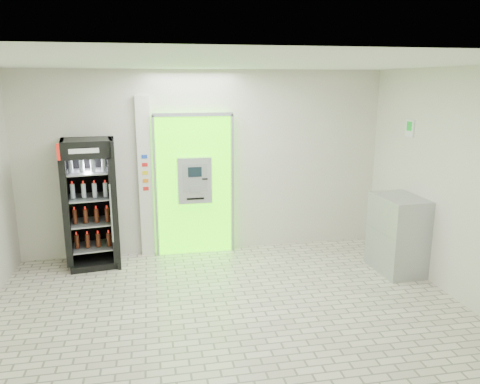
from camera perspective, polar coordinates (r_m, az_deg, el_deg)
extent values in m
plane|color=beige|center=(5.87, -0.99, -15.26)|extent=(6.00, 6.00, 0.00)
plane|color=silver|center=(7.74, -4.24, 3.56)|extent=(6.00, 0.00, 6.00)
plane|color=silver|center=(3.02, 7.34, -12.43)|extent=(6.00, 0.00, 6.00)
plane|color=silver|center=(6.52, 25.88, 0.40)|extent=(0.00, 5.00, 5.00)
plane|color=white|center=(5.16, -1.12, 15.46)|extent=(6.00, 6.00, 0.00)
cube|color=#3FEF00|center=(7.72, -5.61, 0.86)|extent=(1.20, 0.12, 2.30)
cube|color=gray|center=(7.49, -5.76, 9.37)|extent=(1.28, 0.04, 0.06)
cube|color=gray|center=(7.62, -10.28, 0.54)|extent=(0.04, 0.04, 2.30)
cube|color=gray|center=(7.73, -0.91, 0.94)|extent=(0.04, 0.04, 2.30)
cube|color=black|center=(7.84, -4.74, -3.84)|extent=(0.62, 0.01, 0.67)
cube|color=black|center=(7.51, -8.32, 6.85)|extent=(0.22, 0.01, 0.18)
cube|color=#A2A4A9|center=(7.59, -5.55, 1.42)|extent=(0.55, 0.12, 0.75)
cube|color=black|center=(7.50, -5.53, 2.44)|extent=(0.22, 0.01, 0.16)
cube|color=gray|center=(7.56, -5.48, 0.35)|extent=(0.16, 0.01, 0.12)
cube|color=black|center=(7.54, -4.30, 1.59)|extent=(0.09, 0.01, 0.02)
cube|color=black|center=(7.59, -5.45, -0.82)|extent=(0.28, 0.01, 0.03)
cube|color=silver|center=(7.68, -11.46, 1.73)|extent=(0.22, 0.10, 2.60)
cube|color=#193FB2|center=(7.56, -11.58, 4.25)|extent=(0.09, 0.01, 0.06)
cube|color=red|center=(7.58, -11.53, 3.28)|extent=(0.09, 0.01, 0.06)
cube|color=yellow|center=(7.61, -11.49, 2.31)|extent=(0.09, 0.01, 0.06)
cube|color=orange|center=(7.63, -11.44, 1.36)|extent=(0.09, 0.01, 0.06)
cube|color=red|center=(7.66, -11.40, 0.40)|extent=(0.09, 0.01, 0.06)
cube|color=black|center=(7.52, -17.71, -1.34)|extent=(0.83, 0.77, 1.98)
cube|color=black|center=(7.82, -17.46, -0.77)|extent=(0.74, 0.16, 1.98)
cube|color=red|center=(7.03, -18.50, 4.78)|extent=(0.72, 0.11, 0.24)
cube|color=white|center=(7.02, -18.51, 4.77)|extent=(0.41, 0.06, 0.07)
cube|color=black|center=(7.80, -17.22, -8.02)|extent=(0.83, 0.77, 0.10)
cylinder|color=gray|center=(7.16, -15.43, -2.55)|extent=(0.03, 0.03, 0.89)
cube|color=gray|center=(7.71, -17.35, -6.31)|extent=(0.70, 0.66, 0.02)
cube|color=gray|center=(7.59, -17.55, -3.50)|extent=(0.70, 0.66, 0.02)
cube|color=gray|center=(7.49, -17.76, -0.61)|extent=(0.70, 0.66, 0.02)
cube|color=gray|center=(7.41, -17.98, 2.36)|extent=(0.70, 0.66, 0.02)
cube|color=#A2A4A9|center=(7.41, 18.64, -4.90)|extent=(0.61, 0.89, 1.16)
cube|color=gray|center=(7.26, 16.67, -4.66)|extent=(0.04, 0.85, 0.01)
cube|color=white|center=(7.58, 20.00, 7.32)|extent=(0.02, 0.22, 0.26)
cube|color=#0D961F|center=(7.57, 19.94, 7.55)|extent=(0.00, 0.14, 0.14)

